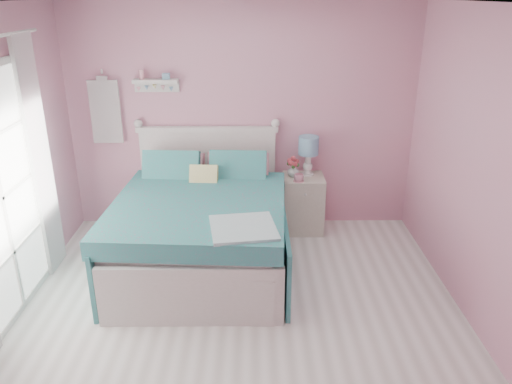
{
  "coord_description": "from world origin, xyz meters",
  "views": [
    {
      "loc": [
        0.12,
        -3.43,
        2.67
      ],
      "look_at": [
        0.16,
        1.2,
        0.81
      ],
      "focal_mm": 35.0,
      "sensor_mm": 36.0,
      "label": 1
    }
  ],
  "objects_px": {
    "nightstand": "(303,203)",
    "vase": "(293,171)",
    "bed": "(202,228)",
    "table_lamp": "(308,148)",
    "teacup": "(299,178)"
  },
  "relations": [
    {
      "from": "nightstand",
      "to": "vase",
      "type": "distance_m",
      "value": 0.43
    },
    {
      "from": "nightstand",
      "to": "vase",
      "type": "relative_size",
      "value": 4.84
    },
    {
      "from": "bed",
      "to": "nightstand",
      "type": "xyz_separation_m",
      "value": [
        1.12,
        0.81,
        -0.07
      ]
    },
    {
      "from": "bed",
      "to": "nightstand",
      "type": "distance_m",
      "value": 1.38
    },
    {
      "from": "table_lamp",
      "to": "teacup",
      "type": "height_order",
      "value": "table_lamp"
    },
    {
      "from": "bed",
      "to": "vase",
      "type": "height_order",
      "value": "bed"
    },
    {
      "from": "bed",
      "to": "teacup",
      "type": "height_order",
      "value": "bed"
    },
    {
      "from": "nightstand",
      "to": "table_lamp",
      "type": "bearing_deg",
      "value": 54.12
    },
    {
      "from": "teacup",
      "to": "nightstand",
      "type": "bearing_deg",
      "value": 63.87
    },
    {
      "from": "bed",
      "to": "nightstand",
      "type": "bearing_deg",
      "value": 39.23
    },
    {
      "from": "vase",
      "to": "bed",
      "type": "bearing_deg",
      "value": -140.22
    },
    {
      "from": "nightstand",
      "to": "vase",
      "type": "bearing_deg",
      "value": 172.17
    },
    {
      "from": "bed",
      "to": "teacup",
      "type": "relative_size",
      "value": 19.72
    },
    {
      "from": "nightstand",
      "to": "bed",
      "type": "bearing_deg",
      "value": -144.18
    },
    {
      "from": "nightstand",
      "to": "table_lamp",
      "type": "xyz_separation_m",
      "value": [
        0.05,
        0.07,
        0.66
      ]
    }
  ]
}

